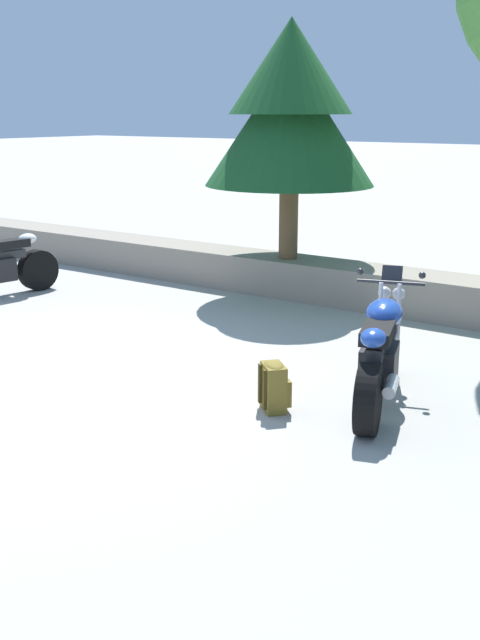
% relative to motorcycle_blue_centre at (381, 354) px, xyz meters
% --- Properties ---
extents(ground_plane, '(120.00, 120.00, 0.00)m').
position_rel_motorcycle_blue_centre_xyz_m(ground_plane, '(-3.09, -1.48, -0.49)').
color(ground_plane, '#A3A099').
extents(stone_wall, '(36.00, 0.80, 0.55)m').
position_rel_motorcycle_blue_centre_xyz_m(stone_wall, '(-3.09, 3.32, -0.21)').
color(stone_wall, gray).
rests_on(stone_wall, ground).
extents(motorcycle_blue_centre, '(0.93, 2.01, 1.18)m').
position_rel_motorcycle_blue_centre_xyz_m(motorcycle_blue_centre, '(0.00, 0.00, 0.00)').
color(motorcycle_blue_centre, black).
rests_on(motorcycle_blue_centre, ground).
extents(rider_backpack, '(0.35, 0.35, 0.47)m').
position_rel_motorcycle_blue_centre_xyz_m(rider_backpack, '(-0.70, -0.73, -0.24)').
color(rider_backpack, brown).
rests_on(rider_backpack, ground).
extents(pine_tree_far_left, '(2.44, 2.44, 3.37)m').
position_rel_motorcycle_blue_centre_xyz_m(pine_tree_far_left, '(-3.04, 3.28, 2.23)').
color(pine_tree_far_left, brown).
rests_on(pine_tree_far_left, stone_wall).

